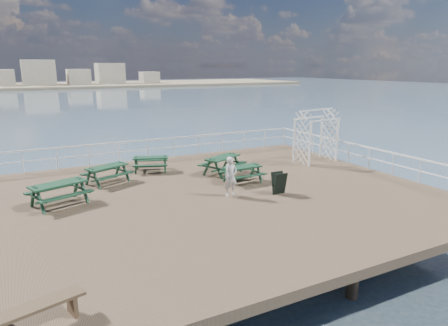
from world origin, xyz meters
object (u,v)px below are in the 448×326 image
picnic_table_c (223,161)px  picnic_table_e (243,171)px  picnic_table_b (151,161)px  trellis_arbor (316,139)px  person (231,177)px  picnic_table_a (107,171)px  flat_bench_near (37,311)px  picnic_table_d (59,189)px

picnic_table_c → picnic_table_e: 1.64m
picnic_table_b → trellis_arbor: (8.16, -2.05, 0.71)m
picnic_table_e → picnic_table_c: bearing=92.8°
picnic_table_b → trellis_arbor: bearing=6.4°
person → picnic_table_a: bearing=128.7°
picnic_table_a → person: person is taller
picnic_table_a → person: size_ratio=1.42×
picnic_table_e → person: size_ratio=1.07×
picnic_table_b → picnic_table_c: picnic_table_c is taller
flat_bench_near → picnic_table_a: bearing=55.8°
trellis_arbor → picnic_table_b: bearing=158.8°
picnic_table_d → picnic_table_b: bearing=16.3°
picnic_table_d → flat_bench_near: bearing=-117.6°
flat_bench_near → trellis_arbor: (13.59, 8.24, 0.83)m
picnic_table_a → flat_bench_near: (-3.20, -9.21, -0.17)m
picnic_table_e → trellis_arbor: trellis_arbor is taller
picnic_table_a → trellis_arbor: (10.38, -0.97, 0.66)m
picnic_table_d → trellis_arbor: size_ratio=0.84×
picnic_table_a → person: 5.47m
picnic_table_a → picnic_table_b: bearing=2.5°
picnic_table_c → picnic_table_d: 7.22m
picnic_table_b → flat_bench_near: picnic_table_b is taller
picnic_table_d → trellis_arbor: trellis_arbor is taller
picnic_table_a → picnic_table_c: 5.11m
person → picnic_table_c: bearing=62.7°
flat_bench_near → picnic_table_e: bearing=23.7°
picnic_table_c → picnic_table_d: (-7.14, -1.12, 0.01)m
flat_bench_near → person: bearing=22.0°
picnic_table_d → trellis_arbor: 12.54m
picnic_table_e → trellis_arbor: size_ratio=0.60×
picnic_table_c → trellis_arbor: (5.35, -0.10, 0.63)m
picnic_table_a → picnic_table_d: picnic_table_d is taller
picnic_table_d → flat_bench_near: (-1.10, -7.23, -0.21)m
trellis_arbor → picnic_table_a: bearing=167.5°
picnic_table_d → flat_bench_near: 7.31m
picnic_table_c → person: 3.31m
picnic_table_a → picnic_table_b: 2.47m
picnic_table_a → picnic_table_c: bearing=-33.0°
picnic_table_a → picnic_table_c: (5.04, -0.87, 0.03)m
picnic_table_b → picnic_table_e: size_ratio=1.19×
picnic_table_c → trellis_arbor: bearing=-28.4°
picnic_table_b → flat_bench_near: (-5.42, -10.28, -0.12)m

